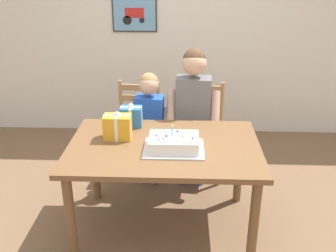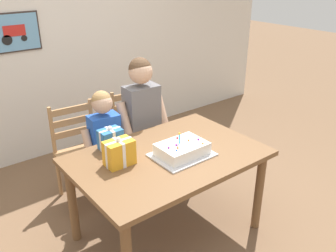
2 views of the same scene
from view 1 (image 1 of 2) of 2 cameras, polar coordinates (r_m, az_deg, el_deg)
name	(u,v)px [view 1 (image 1 of 2)]	position (r m, az deg, el deg)	size (l,w,h in m)	color
ground_plane	(164,226)	(3.34, -0.53, -14.30)	(20.00, 20.00, 0.00)	brown
back_wall	(172,26)	(4.70, 0.63, 14.27)	(6.40, 0.11, 2.60)	silver
dining_table	(164,156)	(2.99, -0.57, -4.34)	(1.44, 0.97, 0.75)	brown
birthday_cake	(174,143)	(2.85, 0.85, -2.55)	(0.44, 0.34, 0.19)	silver
gift_box_red_large	(118,127)	(3.04, -7.34, -0.14)	(0.21, 0.14, 0.22)	gold
gift_box_beside_cake	(131,116)	(3.26, -5.36, 1.41)	(0.18, 0.13, 0.20)	#286BB7
chair_left	(137,129)	(3.91, -4.49, -0.45)	(0.45, 0.45, 0.92)	#A87A4C
chair_right	(201,130)	(3.89, 4.83, -0.60)	(0.46, 0.46, 0.92)	#A87A4C
child_older	(193,106)	(3.55, 3.68, 2.95)	(0.49, 0.28, 1.33)	#38426B
child_younger	(149,119)	(3.61, -2.72, 1.02)	(0.41, 0.24, 1.11)	#38426B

